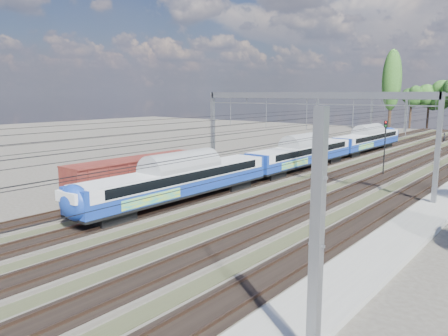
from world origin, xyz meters
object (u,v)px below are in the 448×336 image
Objects in this scene: freight_boxcar at (137,175)px; signal_near at (385,141)px; worker at (444,138)px; emu_train at (302,150)px.

signal_near is (12.87, 23.59, 1.75)m from freight_boxcar.
emu_train is at bearing 169.75° from worker.
freight_boxcar is 2.16× the size of signal_near.
freight_boxcar is 26.93m from signal_near.
signal_near is (2.57, -39.99, 2.91)m from worker.
emu_train reaches higher than worker.
worker is (10.30, 63.57, -1.16)m from freight_boxcar.
signal_near is at bearing -178.90° from worker.
emu_train is 4.67× the size of freight_boxcar.
worker is at bearing 80.80° from freight_boxcar.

